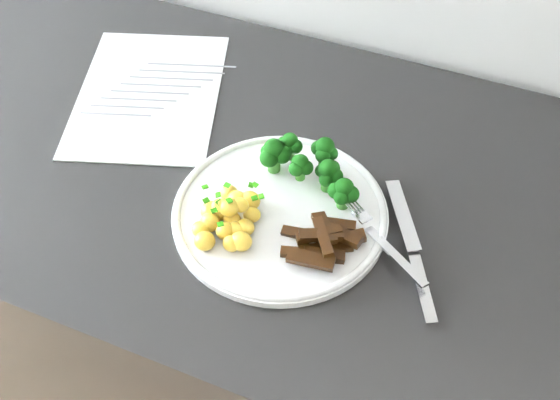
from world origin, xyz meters
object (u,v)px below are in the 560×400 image
object	(u,v)px
recipe_paper	(149,93)
plate	(280,212)
potatoes	(228,217)
knife	(416,265)
counter	(252,338)
fork	(384,242)
beef_strips	(324,241)
broccoli	(309,164)

from	to	relation	value
recipe_paper	plate	world-z (taller)	plate
potatoes	knife	distance (m)	0.22
plate	potatoes	world-z (taller)	potatoes
knife	recipe_paper	bearing A→B (deg)	160.72
counter	knife	bearing A→B (deg)	-15.40
plate	fork	bearing A→B (deg)	-1.36
beef_strips	knife	distance (m)	0.11
counter	potatoes	xyz separation A→B (m)	(0.03, -0.10, 0.46)
counter	recipe_paper	bearing A→B (deg)	155.77
potatoes	knife	bearing A→B (deg)	7.22
potatoes	beef_strips	xyz separation A→B (m)	(0.11, 0.01, -0.00)
potatoes	plate	bearing A→B (deg)	39.83
recipe_paper	broccoli	bearing A→B (deg)	-16.04
beef_strips	fork	size ratio (longest dim) A/B	0.74
recipe_paper	fork	size ratio (longest dim) A/B	2.49
broccoli	beef_strips	size ratio (longest dim) A/B	1.41
beef_strips	knife	bearing A→B (deg)	8.86
fork	plate	bearing A→B (deg)	178.64
fork	knife	distance (m)	0.04
broccoli	knife	world-z (taller)	broccoli
beef_strips	knife	size ratio (longest dim) A/B	0.53
recipe_paper	fork	distance (m)	0.41
knife	fork	bearing A→B (deg)	166.61
recipe_paper	knife	xyz separation A→B (m)	(0.43, -0.15, 0.01)
broccoli	knife	bearing A→B (deg)	-24.64
counter	broccoli	xyz separation A→B (m)	(0.09, 0.00, 0.48)
counter	plate	world-z (taller)	plate
broccoli	counter	bearing A→B (deg)	-177.48
plate	fork	size ratio (longest dim) A/B	1.97
plate	potatoes	bearing A→B (deg)	-140.17
plate	broccoli	size ratio (longest dim) A/B	1.90
recipe_paper	potatoes	distance (m)	0.28
counter	knife	size ratio (longest dim) A/B	12.64
fork	recipe_paper	bearing A→B (deg)	160.11
plate	knife	xyz separation A→B (m)	(0.17, -0.01, 0.00)
broccoli	knife	size ratio (longest dim) A/B	0.74
counter	fork	xyz separation A→B (m)	(0.20, -0.06, 0.45)
beef_strips	counter	bearing A→B (deg)	149.37
broccoli	knife	distance (m)	0.17
beef_strips	knife	xyz separation A→B (m)	(0.10, 0.02, -0.01)
fork	knife	size ratio (longest dim) A/B	0.72
counter	beef_strips	distance (m)	0.48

